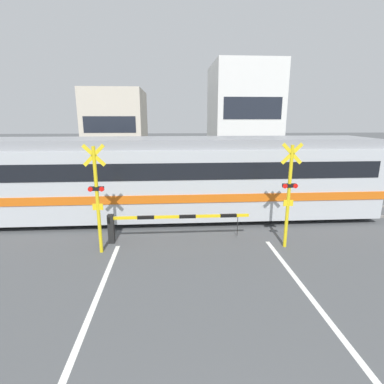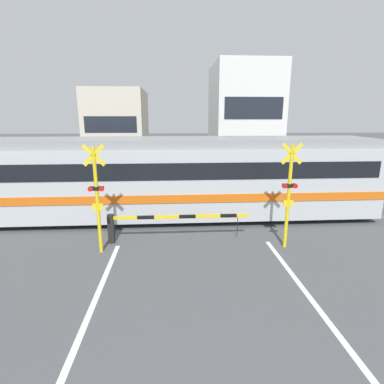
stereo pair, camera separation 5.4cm
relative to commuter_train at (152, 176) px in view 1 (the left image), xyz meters
name	(u,v)px [view 1 (the left image)]	position (x,y,z in m)	size (l,w,h in m)	color
rail_track_near	(190,221)	(1.55, -0.72, -1.77)	(50.00, 0.10, 0.08)	gray
rail_track_far	(188,210)	(1.55, 0.72, -1.77)	(50.00, 0.10, 0.08)	gray
commuter_train	(152,176)	(0.00, 0.00, 0.00)	(18.55, 3.04, 3.39)	#B7BCC1
crossing_barrier_near	(153,222)	(0.17, -2.65, -1.08)	(4.87, 0.20, 1.02)	black
crossing_barrier_far	(211,185)	(2.93, 2.99, -1.08)	(4.87, 0.20, 1.02)	black
crossing_signal_left	(97,195)	(-1.48, -3.38, 0.10)	(0.68, 0.15, 3.47)	yellow
crossing_signal_right	(289,191)	(4.58, -3.38, 0.10)	(0.68, 0.15, 3.47)	yellow
pedestrian	(202,172)	(2.62, 4.90, -0.77)	(0.38, 0.24, 1.80)	brown
building_left_of_street	(118,127)	(-4.15, 16.61, 1.48)	(5.03, 7.38, 6.60)	beige
building_right_of_street	(242,114)	(7.66, 16.61, 2.68)	(5.87, 7.38, 8.98)	white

